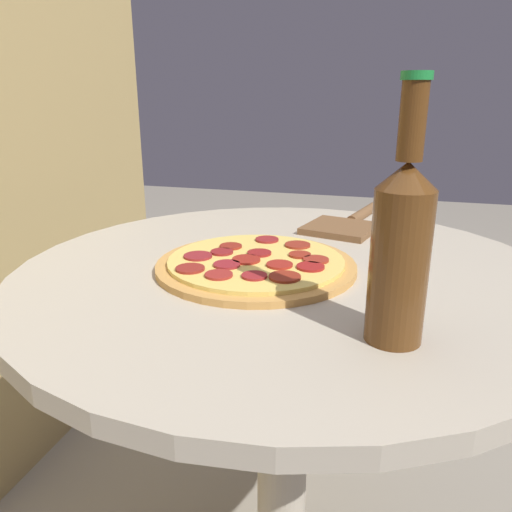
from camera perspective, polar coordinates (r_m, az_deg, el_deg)
The scene contains 4 objects.
table at distance 0.82m, azimuth 3.23°, elevation -11.81°, with size 0.81×0.81×0.69m.
pizza at distance 0.74m, azimuth 0.00°, elevation -0.88°, with size 0.30×0.30×0.02m.
beer_bottle at distance 0.52m, azimuth 16.21°, elevation 1.11°, with size 0.06×0.06×0.27m.
pizza_paddle at distance 0.99m, azimuth 10.46°, elevation 3.68°, with size 0.29×0.15×0.02m.
Camera 1 is at (-0.70, -0.15, 0.94)m, focal length 35.00 mm.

